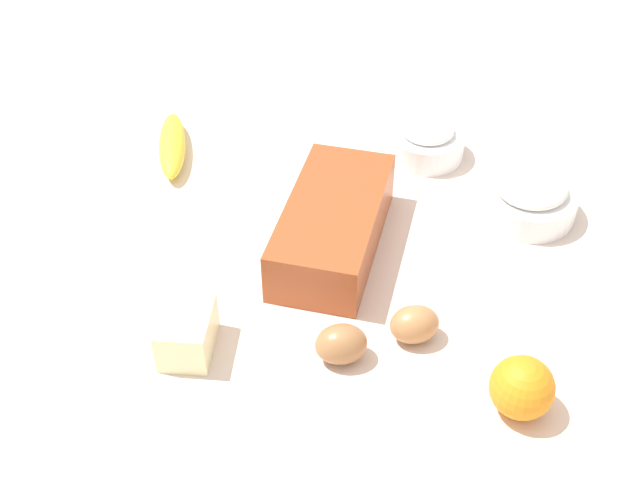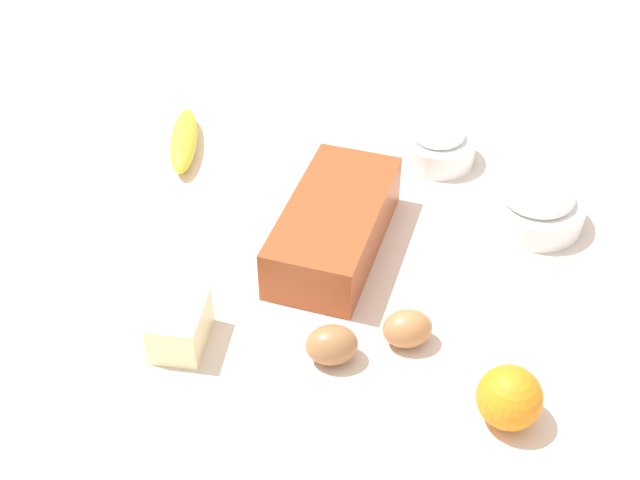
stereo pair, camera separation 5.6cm
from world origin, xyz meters
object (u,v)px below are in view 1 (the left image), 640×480
butter_block (187,332)px  egg_near_butter (341,344)px  loaf_pan (333,224)px  egg_beside_bowl (414,324)px  flour_bowl (529,197)px  sugar_bowl (427,140)px  orange_fruit (522,388)px  banana (172,145)px

butter_block → egg_near_butter: size_ratio=1.35×
loaf_pan → egg_beside_bowl: bearing=43.2°
flour_bowl → egg_beside_bowl: size_ratio=2.25×
egg_beside_bowl → egg_near_butter: bearing=-60.3°
sugar_bowl → egg_near_butter: sugar_bowl is taller
flour_bowl → egg_beside_bowl: flour_bowl is taller
loaf_pan → egg_beside_bowl: size_ratio=4.44×
butter_block → sugar_bowl: bearing=151.1°
orange_fruit → egg_near_butter: size_ratio=1.15×
loaf_pan → sugar_bowl: loaf_pan is taller
flour_bowl → orange_fruit: (0.38, -0.02, 0.01)m
sugar_bowl → loaf_pan: bearing=-24.7°
banana → loaf_pan: bearing=58.2°
banana → butter_block: 0.45m
loaf_pan → egg_near_butter: (0.22, 0.04, -0.02)m
loaf_pan → sugar_bowl: bearing=159.7°
loaf_pan → banana: (-0.19, -0.30, -0.02)m
banana → butter_block: butter_block is taller
flour_bowl → banana: size_ratio=0.77×
sugar_bowl → orange_fruit: (0.52, 0.15, 0.01)m
butter_block → orange_fruit: bearing=86.2°
loaf_pan → sugar_bowl: (-0.26, 0.12, -0.01)m
banana → orange_fruit: orange_fruit is taller
sugar_bowl → flour_bowl: bearing=51.0°
banana → orange_fruit: bearing=51.8°
butter_block → egg_near_butter: bearing=94.7°
orange_fruit → egg_beside_bowl: bearing=-125.4°
butter_block → egg_beside_bowl: (-0.07, 0.28, -0.00)m
loaf_pan → flour_bowl: 0.31m
butter_block → flour_bowl: bearing=129.2°
loaf_pan → banana: size_ratio=1.52×
flour_bowl → butter_block: 0.56m
egg_near_butter → egg_beside_bowl: size_ratio=1.03×
orange_fruit → egg_near_butter: 0.22m
sugar_bowl → butter_block: size_ratio=1.41×
banana → egg_beside_bowl: (0.35, 0.44, 0.01)m
butter_block → banana: bearing=-159.9°
loaf_pan → butter_block: size_ratio=3.21×
flour_bowl → sugar_bowl: (-0.13, -0.17, -0.00)m
banana → egg_beside_bowl: egg_beside_bowl is taller
banana → egg_near_butter: 0.53m
egg_near_butter → orange_fruit: bearing=78.8°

